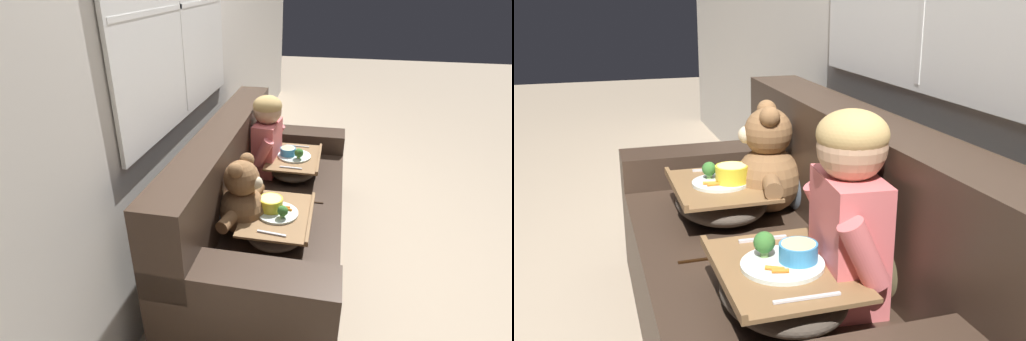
% 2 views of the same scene
% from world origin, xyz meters
% --- Properties ---
extents(couch, '(1.91, 0.84, 0.85)m').
position_xyz_m(couch, '(0.00, 0.06, 0.31)').
color(couch, '#38281E').
rests_on(couch, ground_plane).
extents(throw_pillow_behind_child, '(0.32, 0.16, 0.34)m').
position_xyz_m(throw_pillow_behind_child, '(0.37, 0.24, 0.57)').
color(throw_pillow_behind_child, '#898456').
rests_on(throw_pillow_behind_child, couch).
extents(throw_pillow_behind_teddy, '(0.32, 0.16, 0.33)m').
position_xyz_m(throw_pillow_behind_teddy, '(-0.37, 0.24, 0.57)').
color(throw_pillow_behind_teddy, slate).
rests_on(throw_pillow_behind_teddy, couch).
extents(child_figure, '(0.39, 0.20, 0.54)m').
position_xyz_m(child_figure, '(0.37, 0.10, 0.71)').
color(child_figure, '#DB6666').
rests_on(child_figure, couch).
extents(teddy_bear, '(0.46, 0.33, 0.43)m').
position_xyz_m(teddy_bear, '(-0.37, 0.10, 0.59)').
color(teddy_bear, brown).
rests_on(teddy_bear, couch).
extents(lap_tray_child, '(0.47, 0.35, 0.21)m').
position_xyz_m(lap_tray_child, '(0.37, -0.09, 0.48)').
color(lap_tray_child, '#473D33').
rests_on(lap_tray_child, child_figure).
extents(lap_tray_teddy, '(0.47, 0.36, 0.21)m').
position_xyz_m(lap_tray_teddy, '(-0.37, -0.08, 0.49)').
color(lap_tray_teddy, '#473D33').
rests_on(lap_tray_teddy, teddy_bear).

